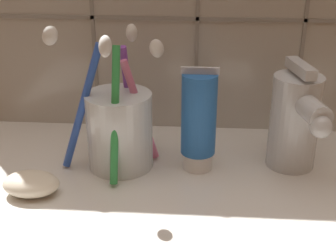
# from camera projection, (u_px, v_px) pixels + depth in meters

# --- Properties ---
(sink_counter) EXTENTS (0.57, 0.33, 0.02)m
(sink_counter) POSITION_uv_depth(u_px,v_px,m) (180.00, 191.00, 0.55)
(sink_counter) COLOR silver
(sink_counter) RESTS_ON ground
(toothbrush_cup) EXTENTS (0.14, 0.12, 0.18)m
(toothbrush_cup) POSITION_uv_depth(u_px,v_px,m) (119.00, 126.00, 0.56)
(toothbrush_cup) COLOR silver
(toothbrush_cup) RESTS_ON sink_counter
(toothpaste_tube) EXTENTS (0.04, 0.04, 0.13)m
(toothpaste_tube) POSITION_uv_depth(u_px,v_px,m) (199.00, 120.00, 0.55)
(toothpaste_tube) COLOR white
(toothpaste_tube) RESTS_ON sink_counter
(sink_faucet) EXTENTS (0.06, 0.11, 0.13)m
(sink_faucet) POSITION_uv_depth(u_px,v_px,m) (296.00, 120.00, 0.56)
(sink_faucet) COLOR silver
(sink_faucet) RESTS_ON sink_counter
(soap_bar) EXTENTS (0.06, 0.04, 0.03)m
(soap_bar) POSITION_uv_depth(u_px,v_px,m) (31.00, 184.00, 0.52)
(soap_bar) COLOR silver
(soap_bar) RESTS_ON sink_counter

